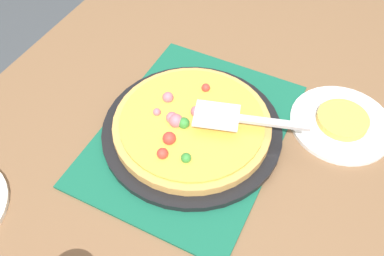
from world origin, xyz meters
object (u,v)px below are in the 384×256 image
object	(u,v)px
served_slice_left	(343,120)
pizza_server	(240,119)
pizza	(191,124)
plate_near_left	(341,123)
pizza_pan	(192,130)

from	to	relation	value
served_slice_left	pizza_server	size ratio (longest dim) A/B	0.47
pizza	plate_near_left	bearing A→B (deg)	120.99
served_slice_left	pizza	bearing A→B (deg)	-59.01
served_slice_left	pizza_server	bearing A→B (deg)	-53.14
plate_near_left	pizza_server	world-z (taller)	pizza_server
plate_near_left	served_slice_left	bearing A→B (deg)	0.00
pizza_server	pizza_pan	bearing A→B (deg)	-73.26
pizza	plate_near_left	world-z (taller)	pizza
pizza_pan	pizza	bearing A→B (deg)	-43.11
pizza_pan	pizza_server	distance (m)	0.11
pizza	served_slice_left	distance (m)	0.33
plate_near_left	pizza_pan	bearing A→B (deg)	-59.08
pizza_pan	plate_near_left	world-z (taller)	pizza_pan
pizza_pan	served_slice_left	xyz separation A→B (m)	(-0.17, 0.28, 0.01)
pizza_server	served_slice_left	bearing A→B (deg)	126.86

